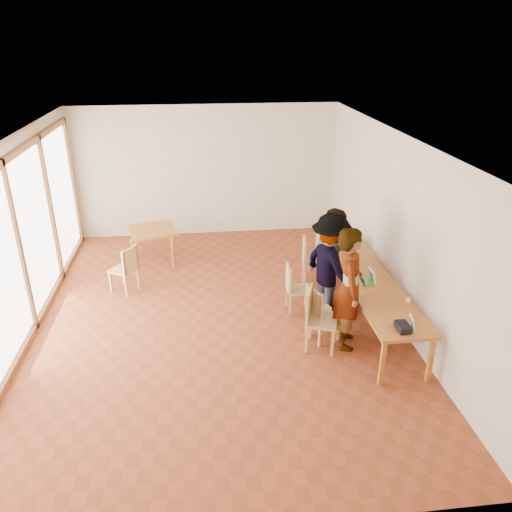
# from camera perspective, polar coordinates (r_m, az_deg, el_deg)

# --- Properties ---
(ground) EXTENTS (8.00, 8.00, 0.00)m
(ground) POSITION_cam_1_polar(r_m,az_deg,el_deg) (8.55, -4.57, -7.06)
(ground) COLOR brown
(ground) RESTS_ON ground
(wall_back) EXTENTS (6.00, 0.10, 3.00)m
(wall_back) POSITION_cam_1_polar(r_m,az_deg,el_deg) (11.69, -5.70, 9.58)
(wall_back) COLOR beige
(wall_back) RESTS_ON ground
(wall_front) EXTENTS (6.00, 0.10, 3.00)m
(wall_front) POSITION_cam_1_polar(r_m,az_deg,el_deg) (4.42, -2.84, -17.24)
(wall_front) COLOR beige
(wall_front) RESTS_ON ground
(wall_right) EXTENTS (0.10, 8.00, 3.00)m
(wall_right) POSITION_cam_1_polar(r_m,az_deg,el_deg) (8.49, 15.75, 3.11)
(wall_right) COLOR beige
(wall_right) RESTS_ON ground
(window_wall) EXTENTS (0.10, 8.00, 3.00)m
(window_wall) POSITION_cam_1_polar(r_m,az_deg,el_deg) (8.35, -25.66, 1.20)
(window_wall) COLOR white
(window_wall) RESTS_ON ground
(ceiling) EXTENTS (6.00, 8.00, 0.04)m
(ceiling) POSITION_cam_1_polar(r_m,az_deg,el_deg) (7.45, -5.35, 13.22)
(ceiling) COLOR white
(ceiling) RESTS_ON wall_back
(communal_table) EXTENTS (0.80, 4.00, 0.75)m
(communal_table) POSITION_cam_1_polar(r_m,az_deg,el_deg) (8.57, 12.25, -2.16)
(communal_table) COLOR #B76E28
(communal_table) RESTS_ON ground
(side_table) EXTENTS (0.90, 0.90, 0.75)m
(side_table) POSITION_cam_1_polar(r_m,az_deg,el_deg) (10.47, -11.73, 2.64)
(side_table) COLOR #B76E28
(side_table) RESTS_ON ground
(chair_near) EXTENTS (0.54, 0.54, 0.48)m
(chair_near) POSITION_cam_1_polar(r_m,az_deg,el_deg) (7.76, 7.19, -5.99)
(chair_near) COLOR tan
(chair_near) RESTS_ON ground
(chair_mid) EXTENTS (0.58, 0.58, 0.51)m
(chair_mid) POSITION_cam_1_polar(r_m,az_deg,el_deg) (7.56, 6.78, -6.46)
(chair_mid) COLOR tan
(chair_mid) RESTS_ON ground
(chair_far) EXTENTS (0.40, 0.40, 0.45)m
(chair_far) POSITION_cam_1_polar(r_m,az_deg,el_deg) (8.52, 4.31, -3.16)
(chair_far) COLOR tan
(chair_far) RESTS_ON ground
(chair_empty) EXTENTS (0.51, 0.51, 0.51)m
(chair_empty) POSITION_cam_1_polar(r_m,az_deg,el_deg) (9.34, 6.11, -0.18)
(chair_empty) COLOR tan
(chair_empty) RESTS_ON ground
(chair_spare) EXTENTS (0.58, 0.58, 0.48)m
(chair_spare) POSITION_cam_1_polar(r_m,az_deg,el_deg) (9.41, -14.54, -0.95)
(chair_spare) COLOR tan
(chair_spare) RESTS_ON ground
(person_near) EXTENTS (0.59, 0.78, 1.92)m
(person_near) POSITION_cam_1_polar(r_m,az_deg,el_deg) (7.53, 10.63, -3.66)
(person_near) COLOR gray
(person_near) RESTS_ON ground
(person_mid) EXTENTS (0.84, 0.98, 1.75)m
(person_mid) POSITION_cam_1_polar(r_m,az_deg,el_deg) (8.75, 8.78, -0.04)
(person_mid) COLOR gray
(person_mid) RESTS_ON ground
(person_far) EXTENTS (1.06, 1.33, 1.80)m
(person_far) POSITION_cam_1_polar(r_m,az_deg,el_deg) (8.33, 8.46, -1.12)
(person_far) COLOR gray
(person_far) RESTS_ON ground
(laptop_near) EXTENTS (0.22, 0.24, 0.18)m
(laptop_near) POSITION_cam_1_polar(r_m,az_deg,el_deg) (7.13, 17.09, -7.59)
(laptop_near) COLOR green
(laptop_near) RESTS_ON communal_table
(laptop_mid) EXTENTS (0.23, 0.27, 0.22)m
(laptop_mid) POSITION_cam_1_polar(r_m,az_deg,el_deg) (8.22, 12.79, -2.54)
(laptop_mid) COLOR green
(laptop_mid) RESTS_ON communal_table
(laptop_far) EXTENTS (0.25, 0.28, 0.21)m
(laptop_far) POSITION_cam_1_polar(r_m,az_deg,el_deg) (9.56, 10.96, 1.48)
(laptop_far) COLOR green
(laptop_far) RESTS_ON communal_table
(yellow_mug) EXTENTS (0.14, 0.14, 0.10)m
(yellow_mug) POSITION_cam_1_polar(r_m,az_deg,el_deg) (8.46, 10.24, -1.60)
(yellow_mug) COLOR yellow
(yellow_mug) RESTS_ON communal_table
(green_bottle) EXTENTS (0.07, 0.07, 0.28)m
(green_bottle) POSITION_cam_1_polar(r_m,az_deg,el_deg) (9.75, 10.21, 2.53)
(green_bottle) COLOR #167C16
(green_bottle) RESTS_ON communal_table
(clear_glass) EXTENTS (0.07, 0.07, 0.09)m
(clear_glass) POSITION_cam_1_polar(r_m,az_deg,el_deg) (8.90, 10.90, -0.35)
(clear_glass) COLOR silver
(clear_glass) RESTS_ON communal_table
(condiment_cup) EXTENTS (0.08, 0.08, 0.06)m
(condiment_cup) POSITION_cam_1_polar(r_m,az_deg,el_deg) (7.80, 16.99, -4.83)
(condiment_cup) COLOR white
(condiment_cup) RESTS_ON communal_table
(pink_phone) EXTENTS (0.05, 0.10, 0.01)m
(pink_phone) POSITION_cam_1_polar(r_m,az_deg,el_deg) (7.92, 13.12, -4.09)
(pink_phone) COLOR #C8475C
(pink_phone) RESTS_ON communal_table
(black_pouch) EXTENTS (0.16, 0.26, 0.09)m
(black_pouch) POSITION_cam_1_polar(r_m,az_deg,el_deg) (7.07, 16.45, -7.79)
(black_pouch) COLOR black
(black_pouch) RESTS_ON communal_table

